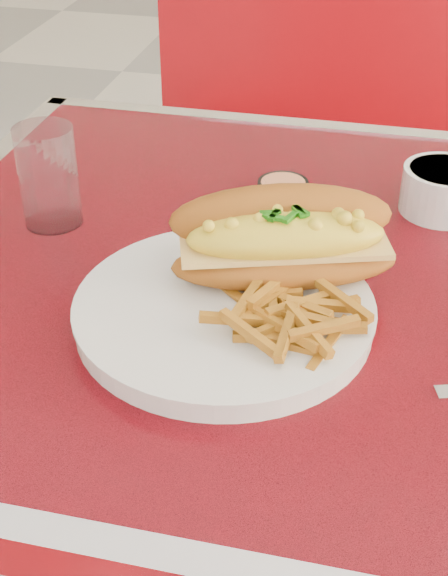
% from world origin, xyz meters
% --- Properties ---
extents(diner_table, '(1.23, 0.83, 0.77)m').
position_xyz_m(diner_table, '(0.00, 0.00, 0.61)').
color(diner_table, '#B80B1A').
rests_on(diner_table, ground).
extents(booth_bench_far, '(1.20, 0.51, 0.90)m').
position_xyz_m(booth_bench_far, '(0.00, 0.81, 0.29)').
color(booth_bench_far, '#9B0A11').
rests_on(booth_bench_far, ground).
extents(dinner_plate, '(0.32, 0.32, 0.02)m').
position_xyz_m(dinner_plate, '(-0.20, -0.12, 0.78)').
color(dinner_plate, white).
rests_on(dinner_plate, diner_table).
extents(mac_hoagie, '(0.25, 0.18, 0.10)m').
position_xyz_m(mac_hoagie, '(-0.15, -0.05, 0.83)').
color(mac_hoagie, '#A95E1B').
rests_on(mac_hoagie, dinner_plate).
extents(fries_pile, '(0.13, 0.12, 0.03)m').
position_xyz_m(fries_pile, '(-0.13, -0.14, 0.81)').
color(fries_pile, '#C27F21').
rests_on(fries_pile, dinner_plate).
extents(fork, '(0.03, 0.16, 0.00)m').
position_xyz_m(fork, '(-0.13, -0.09, 0.79)').
color(fork, silver).
rests_on(fork, dinner_plate).
extents(gravy_ramekin, '(0.10, 0.10, 0.06)m').
position_xyz_m(gravy_ramekin, '(0.01, 0.17, 0.80)').
color(gravy_ramekin, white).
rests_on(gravy_ramekin, diner_table).
extents(sauce_cup_left, '(0.07, 0.07, 0.03)m').
position_xyz_m(sauce_cup_left, '(-0.18, 0.14, 0.79)').
color(sauce_cup_left, black).
rests_on(sauce_cup_left, diner_table).
extents(water_tumbler, '(0.09, 0.09, 0.12)m').
position_xyz_m(water_tumbler, '(-0.45, 0.03, 0.83)').
color(water_tumbler, silver).
rests_on(water_tumbler, diner_table).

